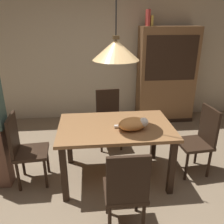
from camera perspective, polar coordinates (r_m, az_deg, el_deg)
ground at (r=2.90m, az=1.15°, el=-21.13°), size 10.00×10.00×0.00m
back_wall at (r=4.79m, az=-2.63°, el=15.58°), size 6.40×0.10×2.90m
dining_table at (r=2.92m, az=0.83°, el=-5.10°), size 1.40×0.90×0.75m
chair_near_front at (r=2.27m, az=3.45°, el=-18.32°), size 0.40×0.40×0.93m
chair_far_back at (r=3.77m, az=-0.81°, el=-0.94°), size 0.44×0.44×0.93m
chair_left_side at (r=3.08m, az=-20.73°, el=-8.06°), size 0.43×0.43×0.93m
chair_right_side at (r=3.31m, az=20.73°, el=-5.95°), size 0.43×0.43×0.93m
cat_sleeping at (r=2.75m, az=5.26°, el=-2.89°), size 0.40×0.28×0.16m
pendant_lamp at (r=2.62m, az=0.95°, el=15.04°), size 0.52×0.52×1.30m
hutch_bookcase at (r=4.80m, az=13.05°, el=8.26°), size 1.12×0.45×1.85m
book_red_tall at (r=4.55m, az=8.77°, el=21.85°), size 0.04×0.22×0.28m
book_yellow_short at (r=4.57m, az=9.47°, el=21.18°), size 0.04×0.20×0.18m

